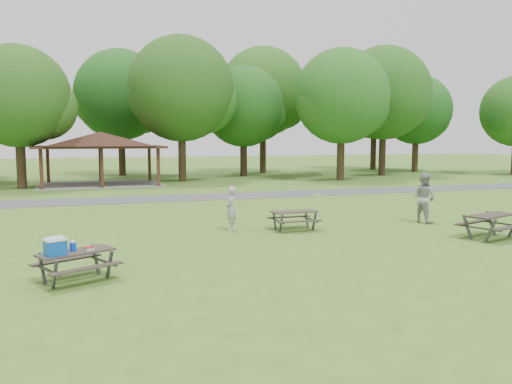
% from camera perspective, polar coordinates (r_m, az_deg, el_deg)
% --- Properties ---
extents(ground, '(160.00, 160.00, 0.00)m').
position_cam_1_polar(ground, '(14.35, 1.26, -6.90)').
color(ground, '#3E6A1E').
rests_on(ground, ground).
extents(asphalt_path, '(120.00, 3.20, 0.02)m').
position_cam_1_polar(asphalt_path, '(27.76, -8.50, -0.66)').
color(asphalt_path, '#444447').
rests_on(asphalt_path, ground).
extents(pavilion, '(8.60, 7.01, 3.76)m').
position_cam_1_polar(pavilion, '(37.17, -17.38, 5.53)').
color(pavilion, '#371E14').
rests_on(pavilion, ground).
extents(tree_row_d, '(6.93, 6.60, 9.27)m').
position_cam_1_polar(tree_row_d, '(36.03, -25.42, 9.53)').
color(tree_row_d, black).
rests_on(tree_row_d, ground).
extents(tree_row_e, '(8.40, 8.00, 11.02)m').
position_cam_1_polar(tree_row_e, '(38.96, -8.41, 11.23)').
color(tree_row_e, '#2F2215').
rests_on(tree_row_e, ground).
extents(tree_row_f, '(7.35, 7.00, 9.55)m').
position_cam_1_polar(tree_row_f, '(43.69, -1.34, 9.48)').
color(tree_row_f, black).
rests_on(tree_row_f, ground).
extents(tree_row_g, '(7.77, 7.40, 10.25)m').
position_cam_1_polar(tree_row_g, '(40.02, 9.86, 10.41)').
color(tree_row_g, black).
rests_on(tree_row_g, ground).
extents(tree_row_h, '(8.61, 8.20, 11.37)m').
position_cam_1_polar(tree_row_h, '(46.12, 14.48, 10.59)').
color(tree_row_h, black).
rests_on(tree_row_h, ground).
extents(tree_row_i, '(7.14, 6.80, 9.52)m').
position_cam_1_polar(tree_row_i, '(52.30, 17.92, 8.70)').
color(tree_row_i, '#322116').
rests_on(tree_row_i, ground).
extents(tree_deep_b, '(8.40, 8.00, 11.13)m').
position_cam_1_polar(tree_deep_b, '(46.42, -15.11, 10.37)').
color(tree_deep_b, black).
rests_on(tree_deep_b, ground).
extents(tree_deep_c, '(8.82, 8.40, 11.90)m').
position_cam_1_polar(tree_deep_c, '(48.07, 0.91, 11.08)').
color(tree_deep_c, '#312116').
rests_on(tree_deep_c, ground).
extents(tree_deep_d, '(8.40, 8.00, 11.27)m').
position_cam_1_polar(tree_deep_d, '(55.00, 13.46, 9.84)').
color(tree_deep_d, black).
rests_on(tree_deep_d, ground).
extents(picnic_table_near, '(2.06, 1.90, 1.15)m').
position_cam_1_polar(picnic_table_near, '(11.99, -20.53, -6.66)').
color(picnic_table_near, '#302822').
rests_on(picnic_table_near, ground).
extents(picnic_table_middle, '(1.64, 1.33, 0.70)m').
position_cam_1_polar(picnic_table_middle, '(17.78, 4.39, -2.69)').
color(picnic_table_middle, '#322A24').
rests_on(picnic_table_middle, ground).
extents(picnic_table_far, '(2.22, 1.98, 0.81)m').
position_cam_1_polar(picnic_table_far, '(17.96, 25.28, -2.93)').
color(picnic_table_far, '#2C2520').
rests_on(picnic_table_far, ground).
extents(frisbee_in_flight, '(0.25, 0.25, 0.02)m').
position_cam_1_polar(frisbee_in_flight, '(18.35, 7.00, -0.35)').
color(frisbee_in_flight, yellow).
rests_on(frisbee_in_flight, ground).
extents(frisbee_thrower, '(0.50, 0.64, 1.55)m').
position_cam_1_polar(frisbee_thrower, '(17.55, -2.90, -1.95)').
color(frisbee_thrower, '#9D9DA0').
rests_on(frisbee_thrower, ground).
extents(frisbee_catcher, '(0.96, 1.10, 1.92)m').
position_cam_1_polar(frisbee_catcher, '(20.32, 18.65, -0.65)').
color(frisbee_catcher, gray).
rests_on(frisbee_catcher, ground).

